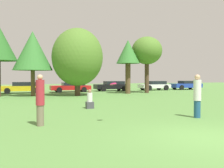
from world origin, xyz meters
name	(u,v)px	position (x,y,z in m)	size (l,w,h in m)	color
ground_plane	(208,138)	(0.00, 0.00, 0.00)	(120.00, 120.00, 0.00)	#54843D
person_thrower	(40,100)	(-4.21, 3.75, 0.94)	(0.31, 0.31, 1.84)	#726651
person_catcher	(197,96)	(2.26, 3.14, 0.95)	(0.33, 0.33, 1.86)	navy
frisbee	(113,84)	(-1.61, 3.23, 1.49)	(0.26, 0.25, 0.11)	#F21E72
bystander_sitting	(90,101)	(-1.03, 8.05, 0.44)	(0.41, 0.34, 1.07)	#3F3F47
tree_2	(33,51)	(-3.01, 19.17, 4.15)	(3.59, 3.59, 5.97)	brown
tree_3	(77,57)	(0.92, 18.10, 3.62)	(4.77, 4.77, 6.33)	#473323
tree_4	(128,53)	(6.65, 19.09, 4.27)	(2.48, 2.48, 5.67)	brown
tree_5	(147,51)	(9.13, 19.43, 4.61)	(3.35, 3.35, 6.21)	#473323
parked_car_yellow	(22,87)	(-3.70, 24.17, 0.64)	(4.50, 2.12, 1.21)	gold
parked_car_red	(71,87)	(1.77, 24.33, 0.61)	(4.67, 2.19, 1.13)	red
parked_car_black	(112,86)	(7.19, 24.81, 0.66)	(4.40, 2.05, 1.24)	black
parked_car_white	(155,85)	(13.22, 24.41, 0.66)	(4.14, 2.23, 1.22)	silver
parked_car_blue	(187,85)	(18.29, 24.22, 0.66)	(4.38, 2.06, 1.23)	#1E389E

